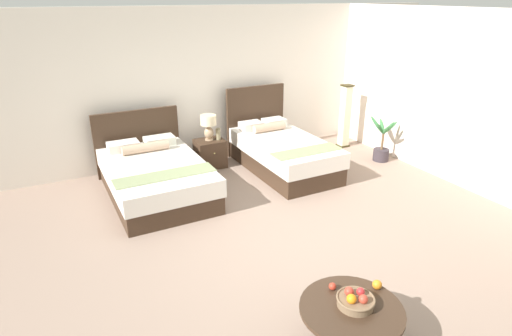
{
  "coord_description": "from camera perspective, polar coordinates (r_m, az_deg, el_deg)",
  "views": [
    {
      "loc": [
        -2.45,
        -3.99,
        2.89
      ],
      "look_at": [
        -0.12,
        0.58,
        0.78
      ],
      "focal_mm": 29.85,
      "sensor_mm": 36.0,
      "label": 1
    }
  ],
  "objects": [
    {
      "name": "nightstand",
      "position": [
        7.61,
        -6.16,
        1.95
      ],
      "size": [
        0.5,
        0.44,
        0.5
      ],
      "color": "#3C291C",
      "rests_on": "ground"
    },
    {
      "name": "table_lamp",
      "position": [
        7.46,
        -6.39,
        5.86
      ],
      "size": [
        0.28,
        0.28,
        0.45
      ],
      "color": "tan",
      "rests_on": "nightstand"
    },
    {
      "name": "vase",
      "position": [
        7.51,
        -5.09,
        4.56
      ],
      "size": [
        0.08,
        0.08,
        0.21
      ],
      "color": "#8D825E",
      "rests_on": "nightstand"
    },
    {
      "name": "wall_side_right",
      "position": [
        7.46,
        25.74,
        8.29
      ],
      "size": [
        0.12,
        5.76,
        2.71
      ],
      "primitive_type": "cube",
      "color": "silver",
      "rests_on": "ground"
    },
    {
      "name": "loose_apple",
      "position": [
        4.05,
        10.21,
        -15.34
      ],
      "size": [
        0.07,
        0.07,
        0.07
      ],
      "color": "#BC3523",
      "rests_on": "coffee_table"
    },
    {
      "name": "coffee_table",
      "position": [
        3.97,
        12.59,
        -18.9
      ],
      "size": [
        0.9,
        0.9,
        0.4
      ],
      "color": "#3C291C",
      "rests_on": "ground"
    },
    {
      "name": "bed_near_window",
      "position": [
        6.69,
        -13.38,
        -1.03
      ],
      "size": [
        1.44,
        2.18,
        1.1
      ],
      "color": "#3C291C",
      "rests_on": "ground"
    },
    {
      "name": "fruit_bowl",
      "position": [
        3.9,
        13.19,
        -16.86
      ],
      "size": [
        0.33,
        0.33,
        0.15
      ],
      "color": "brown",
      "rests_on": "coffee_table"
    },
    {
      "name": "potted_palm",
      "position": [
        8.19,
        16.5,
        2.72
      ],
      "size": [
        0.51,
        0.5,
        0.84
      ],
      "color": "#383036",
      "rests_on": "ground"
    },
    {
      "name": "floor_lamp_corner",
      "position": [
        8.69,
        11.85,
        6.8
      ],
      "size": [
        0.2,
        0.2,
        1.25
      ],
      "color": "#332B12",
      "rests_on": "ground"
    },
    {
      "name": "ground_plane",
      "position": [
        5.51,
        3.94,
        -9.44
      ],
      "size": [
        10.36,
        10.16,
        0.02
      ],
      "primitive_type": "cube",
      "color": "gray"
    },
    {
      "name": "bed_near_corner",
      "position": [
        7.46,
        3.45,
        2.22
      ],
      "size": [
        1.2,
        2.17,
        1.3
      ],
      "color": "#3C291C",
      "rests_on": "ground"
    },
    {
      "name": "wall_back",
      "position": [
        7.82,
        -8.33,
        10.82
      ],
      "size": [
        10.36,
        0.12,
        2.71
      ],
      "primitive_type": "cube",
      "color": "silver",
      "rests_on": "ground"
    },
    {
      "name": "loose_orange",
      "position": [
        4.14,
        15.92,
        -14.79
      ],
      "size": [
        0.09,
        0.09,
        0.09
      ],
      "color": "orange",
      "rests_on": "coffee_table"
    }
  ]
}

